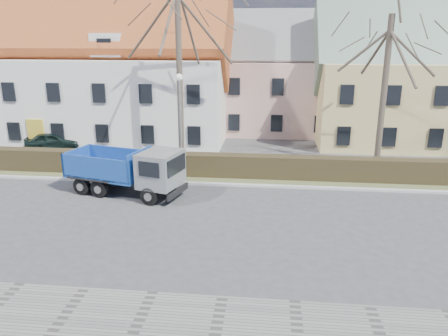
# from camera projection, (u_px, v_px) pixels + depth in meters

# --- Properties ---
(ground) EXTENTS (120.00, 120.00, 0.00)m
(ground) POSITION_uv_depth(u_px,v_px,m) (188.00, 218.00, 19.53)
(ground) COLOR #404043
(curb_far) EXTENTS (80.00, 0.30, 0.12)m
(curb_far) POSITION_uv_depth(u_px,v_px,m) (204.00, 184.00, 23.89)
(curb_far) COLOR #ADABA9
(curb_far) RESTS_ON ground
(grass_strip) EXTENTS (80.00, 3.00, 0.10)m
(grass_strip) POSITION_uv_depth(u_px,v_px,m) (208.00, 175.00, 25.41)
(grass_strip) COLOR #505831
(grass_strip) RESTS_ON ground
(hedge) EXTENTS (60.00, 0.90, 1.30)m
(hedge) POSITION_uv_depth(u_px,v_px,m) (207.00, 166.00, 25.05)
(hedge) COLOR #2D2416
(hedge) RESTS_ON ground
(building_white) EXTENTS (26.80, 10.80, 9.50)m
(building_white) POSITION_uv_depth(u_px,v_px,m) (63.00, 76.00, 34.71)
(building_white) COLOR silver
(building_white) RESTS_ON ground
(building_pink) EXTENTS (10.80, 8.80, 8.00)m
(building_pink) POSITION_uv_depth(u_px,v_px,m) (277.00, 83.00, 36.98)
(building_pink) COLOR #CC9D90
(building_pink) RESTS_ON ground
(building_yellow) EXTENTS (18.80, 10.80, 8.50)m
(building_yellow) POSITION_uv_depth(u_px,v_px,m) (438.00, 85.00, 32.81)
(building_yellow) COLOR tan
(building_yellow) RESTS_ON ground
(tree_1) EXTENTS (9.20, 9.20, 12.65)m
(tree_1) POSITION_uv_depth(u_px,v_px,m) (179.00, 62.00, 25.98)
(tree_1) COLOR #4B3E33
(tree_1) RESTS_ON ground
(tree_2) EXTENTS (8.00, 8.00, 11.00)m
(tree_2) POSITION_uv_depth(u_px,v_px,m) (385.00, 78.00, 24.98)
(tree_2) COLOR #4B3E33
(tree_2) RESTS_ON ground
(dump_truck) EXTENTS (6.69, 3.90, 2.52)m
(dump_truck) POSITION_uv_depth(u_px,v_px,m) (121.00, 170.00, 22.30)
(dump_truck) COLOR navy
(dump_truck) RESTS_ON ground
(streetlight) EXTENTS (0.46, 0.46, 5.84)m
(streetlight) POSITION_uv_depth(u_px,v_px,m) (181.00, 123.00, 25.52)
(streetlight) COLOR #929597
(streetlight) RESTS_ON ground
(cart_frame) EXTENTS (0.79, 0.52, 0.68)m
(cart_frame) POSITION_uv_depth(u_px,v_px,m) (71.00, 175.00, 24.47)
(cart_frame) COLOR silver
(cart_frame) RESTS_ON ground
(parked_car_a) EXTENTS (4.07, 2.48, 1.29)m
(parked_car_a) POSITION_uv_depth(u_px,v_px,m) (53.00, 141.00, 31.03)
(parked_car_a) COLOR black
(parked_car_a) RESTS_ON ground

